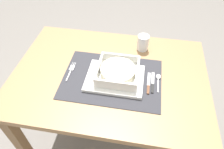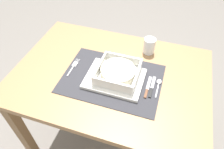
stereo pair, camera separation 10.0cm
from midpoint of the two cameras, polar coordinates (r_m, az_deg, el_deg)
The scene contains 10 objects.
ground_plane at distance 1.67m, azimuth 1.53°, elevation -18.05°, with size 6.00×6.00×0.00m, color slate.
dining_table at distance 1.13m, azimuth 2.16°, elevation -3.82°, with size 0.98×0.69×0.76m.
placemat at distance 1.02m, azimuth 2.80°, elevation -1.25°, with size 0.48×0.34×0.00m, color #2D2D33.
serving_plate at distance 1.01m, azimuth 3.57°, elevation -1.26°, with size 0.28×0.21×0.02m, color white.
porridge_bowl at distance 0.99m, azimuth 4.55°, elevation 0.46°, with size 0.20×0.20×0.05m.
fork at distance 1.09m, azimuth -7.87°, elevation 2.26°, with size 0.02×0.13×0.00m.
spoon at distance 1.02m, azimuth 15.48°, elevation -2.55°, with size 0.02×0.11×0.01m.
butter_knife at distance 1.00m, azimuth 13.72°, elevation -3.90°, with size 0.01×0.13×0.01m.
bread_knife at distance 0.99m, azimuth 12.60°, elevation -3.90°, with size 0.01×0.14×0.01m.
drinking_glass at distance 1.17m, azimuth 12.63°, elevation 7.44°, with size 0.06×0.06×0.09m.
Camera 2 is at (0.23, -0.69, 1.51)m, focal length 33.21 mm.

